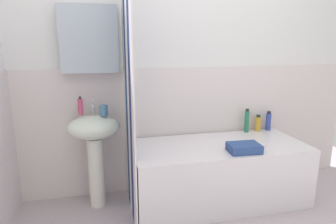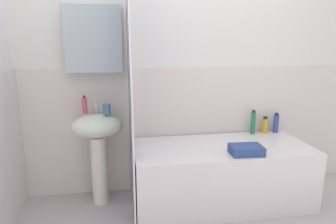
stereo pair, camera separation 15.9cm
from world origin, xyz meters
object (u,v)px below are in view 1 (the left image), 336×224
sink (95,141)px  soap_dispenser (80,106)px  bathtub (218,172)px  conditioner_bottle (247,121)px  towel_folded (244,148)px  toothbrush_cup (104,110)px  shampoo_bottle (258,123)px  body_wash_bottle (268,121)px

sink → soap_dispenser: soap_dispenser is taller
bathtub → conditioner_bottle: (0.42, 0.29, 0.38)m
towel_folded → soap_dispenser: bearing=160.6°
toothbrush_cup → shampoo_bottle: toothbrush_cup is taller
sink → towel_folded: bearing=-17.8°
bathtub → toothbrush_cup: bearing=171.4°
sink → toothbrush_cup: bearing=-7.1°
body_wash_bottle → soap_dispenser: bearing=-178.0°
toothbrush_cup → towel_folded: toothbrush_cup is taller
soap_dispenser → shampoo_bottle: 1.76m
body_wash_bottle → bathtub: bearing=-156.1°
toothbrush_cup → shampoo_bottle: 1.57m
sink → soap_dispenser: size_ratio=5.18×
toothbrush_cup → conditioner_bottle: size_ratio=0.39×
shampoo_bottle → conditioner_bottle: bearing=-175.2°
bathtub → shampoo_bottle: bearing=28.3°
conditioner_bottle → shampoo_bottle: bearing=4.8°
bathtub → towel_folded: (0.13, -0.23, 0.30)m
bathtub → soap_dispenser: bearing=168.7°
sink → shampoo_bottle: 1.64m
shampoo_bottle → bathtub: bearing=-151.7°
soap_dispenser → bathtub: size_ratio=0.10×
towel_folded → body_wash_bottle: bearing=43.8°
bathtub → shampoo_bottle: (0.56, 0.30, 0.35)m
conditioner_bottle → towel_folded: conditioner_bottle is taller
bathtub → conditioner_bottle: conditioner_bottle is taller
conditioner_bottle → towel_folded: (-0.30, -0.51, -0.08)m
soap_dispenser → body_wash_bottle: (1.85, 0.06, -0.26)m
sink → conditioner_bottle: bearing=4.9°
bathtub → towel_folded: 0.40m
bathtub → shampoo_bottle: size_ratio=9.17×
sink → body_wash_bottle: sink is taller
shampoo_bottle → conditioner_bottle: size_ratio=0.70×
soap_dispenser → toothbrush_cup: 0.21m
shampoo_bottle → toothbrush_cup: bearing=-174.4°
soap_dispenser → towel_folded: 1.42m
conditioner_bottle → towel_folded: size_ratio=0.93×
sink → toothbrush_cup: (0.09, -0.01, 0.27)m
bathtub → sink: bearing=171.5°
toothbrush_cup → towel_folded: bearing=-18.6°
towel_folded → conditioner_bottle: bearing=60.2°
body_wash_bottle → conditioner_bottle: size_ratio=0.83×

